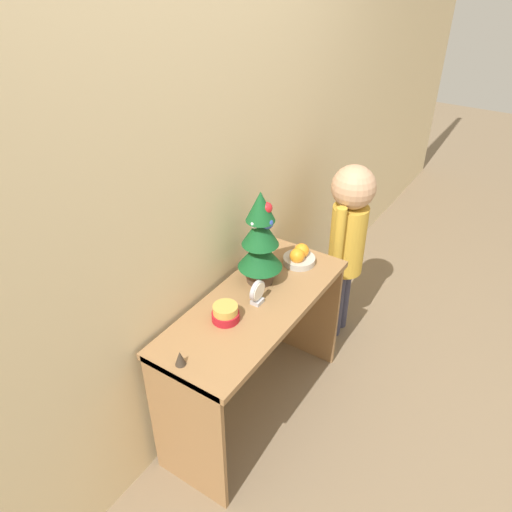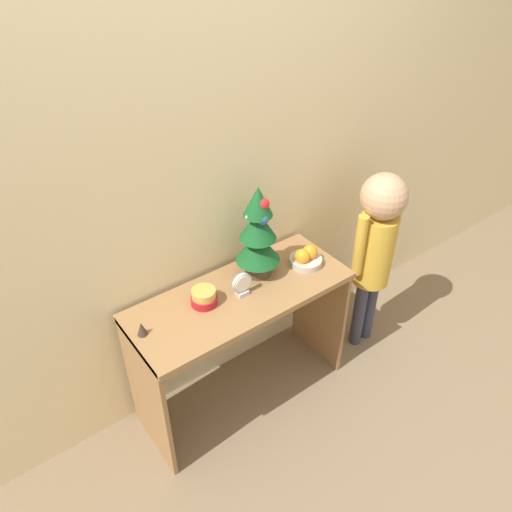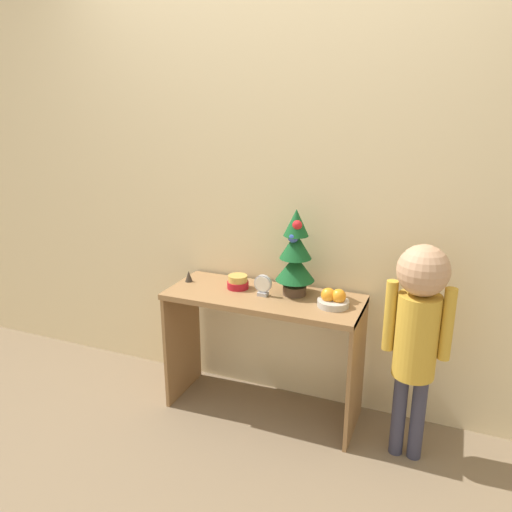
# 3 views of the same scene
# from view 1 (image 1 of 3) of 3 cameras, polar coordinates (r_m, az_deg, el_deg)

# --- Properties ---
(ground_plane) EXTENTS (12.00, 12.00, 0.00)m
(ground_plane) POSITION_cam_1_polar(r_m,az_deg,el_deg) (2.64, 3.96, -18.81)
(ground_plane) COLOR #7A664C
(back_wall) EXTENTS (7.00, 0.05, 2.50)m
(back_wall) POSITION_cam_1_polar(r_m,az_deg,el_deg) (2.06, -6.13, 9.36)
(back_wall) COLOR beige
(back_wall) RESTS_ON ground_plane
(console_table) EXTENTS (1.04, 0.42, 0.70)m
(console_table) POSITION_cam_1_polar(r_m,az_deg,el_deg) (2.32, -0.08, -8.49)
(console_table) COLOR olive
(console_table) RESTS_ON ground_plane
(mini_tree) EXTENTS (0.21, 0.21, 0.46)m
(mini_tree) POSITION_cam_1_polar(r_m,az_deg,el_deg) (2.22, 0.50, 1.94)
(mini_tree) COLOR #4C3828
(mini_tree) RESTS_ON console_table
(fruit_bowl) EXTENTS (0.16, 0.16, 0.09)m
(fruit_bowl) POSITION_cam_1_polar(r_m,az_deg,el_deg) (2.45, 4.96, -0.08)
(fruit_bowl) COLOR #B7B2A8
(fruit_bowl) RESTS_ON console_table
(singing_bowl) EXTENTS (0.12, 0.12, 0.07)m
(singing_bowl) POSITION_cam_1_polar(r_m,az_deg,el_deg) (2.10, -3.50, -6.54)
(singing_bowl) COLOR #AD1923
(singing_bowl) RESTS_ON console_table
(desk_clock) EXTENTS (0.09, 0.04, 0.11)m
(desk_clock) POSITION_cam_1_polar(r_m,az_deg,el_deg) (2.17, 0.15, -4.26)
(desk_clock) COLOR #B2B2B7
(desk_clock) RESTS_ON console_table
(figurine) EXTENTS (0.04, 0.04, 0.06)m
(figurine) POSITION_cam_1_polar(r_m,az_deg,el_deg) (1.93, -8.67, -11.47)
(figurine) COLOR #382D23
(figurine) RESTS_ON console_table
(child_figure) EXTENTS (0.31, 0.23, 1.08)m
(child_figure) POSITION_cam_1_polar(r_m,az_deg,el_deg) (2.75, 10.57, 3.11)
(child_figure) COLOR #38384C
(child_figure) RESTS_ON ground_plane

